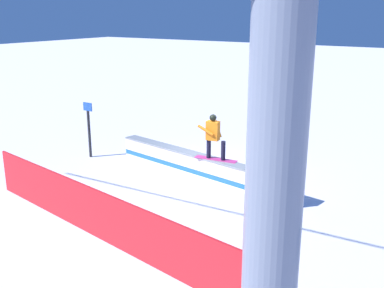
% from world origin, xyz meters
% --- Properties ---
extents(ground_plane, '(120.00, 120.00, 0.00)m').
position_xyz_m(ground_plane, '(0.00, 0.00, 0.00)').
color(ground_plane, white).
extents(grind_box, '(7.21, 1.62, 0.71)m').
position_xyz_m(grind_box, '(0.00, 0.00, 0.32)').
color(grind_box, white).
rests_on(grind_box, ground_plane).
extents(snowboarder, '(1.42, 0.51, 1.45)m').
position_xyz_m(snowboarder, '(-0.48, 0.10, 1.50)').
color(snowboarder, '#C5327F').
rests_on(snowboarder, grind_box).
extents(safety_fence, '(8.75, 1.48, 1.24)m').
position_xyz_m(safety_fence, '(0.00, 4.95, 0.62)').
color(safety_fence, red).
rests_on(safety_fence, ground_plane).
extents(trail_marker, '(0.40, 0.10, 2.06)m').
position_xyz_m(trail_marker, '(4.60, 0.49, 1.10)').
color(trail_marker, '#262628').
rests_on(trail_marker, ground_plane).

